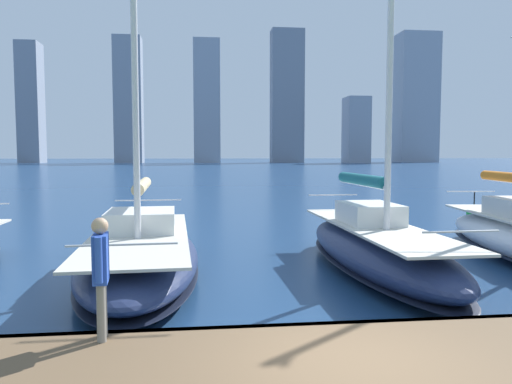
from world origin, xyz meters
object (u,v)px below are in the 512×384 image
sailboat_tan (140,252)px  channel_buoy (474,212)px  sailboat_teal (376,246)px  person_blue_shirt (101,266)px

sailboat_tan → channel_buoy: 17.76m
sailboat_teal → sailboat_tan: (6.23, -0.27, -0.07)m
person_blue_shirt → channel_buoy: person_blue_shirt is taller
sailboat_tan → person_blue_shirt: bearing=91.3°
sailboat_teal → person_blue_shirt: 8.37m
person_blue_shirt → sailboat_tan: bearing=-88.7°
sailboat_tan → person_blue_shirt: 6.01m
channel_buoy → person_blue_shirt: bearing=46.7°
person_blue_shirt → channel_buoy: (-14.73, -15.64, -1.29)m
sailboat_tan → person_blue_shirt: (-0.13, 5.93, 0.97)m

